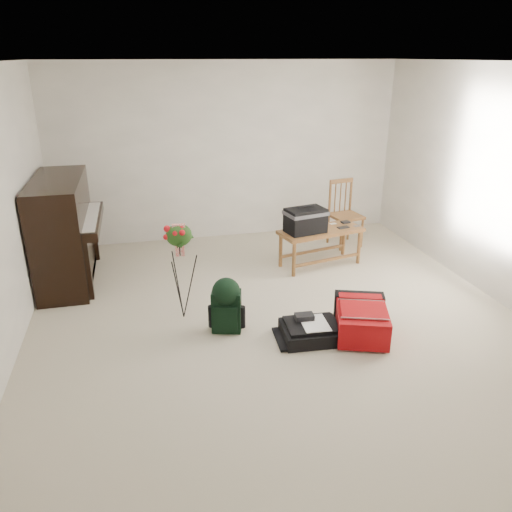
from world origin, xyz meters
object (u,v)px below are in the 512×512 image
object	(u,v)px
black_duffel	(311,331)
green_backpack	(226,303)
bench	(309,223)
dining_chair	(345,214)
flower_stand	(181,272)
piano	(65,233)
red_suitcase	(359,317)

from	to	relation	value
black_duffel	green_backpack	xyz separation A→B (m)	(-0.76, 0.34, 0.23)
bench	green_backpack	bearing A→B (deg)	-145.81
dining_chair	flower_stand	xyz separation A→B (m)	(-2.48, -1.64, 0.06)
piano	dining_chair	bearing A→B (deg)	5.71
bench	dining_chair	world-z (taller)	dining_chair
red_suitcase	piano	bearing A→B (deg)	165.13
dining_chair	red_suitcase	bearing A→B (deg)	-119.02
piano	red_suitcase	distance (m)	3.53
piano	black_duffel	world-z (taller)	piano
bench	green_backpack	size ratio (longest dim) A/B	2.04
piano	flower_stand	distance (m)	1.78
bench	flower_stand	size ratio (longest dim) A/B	1.09
dining_chair	flower_stand	bearing A→B (deg)	-156.15
red_suitcase	dining_chair	bearing A→B (deg)	90.04
black_duffel	flower_stand	world-z (taller)	flower_stand
piano	dining_chair	xyz separation A→B (m)	(3.72, 0.37, -0.14)
green_backpack	flower_stand	size ratio (longest dim) A/B	0.53
flower_stand	bench	bearing A→B (deg)	35.39
red_suitcase	flower_stand	size ratio (longest dim) A/B	0.80
bench	black_duffel	size ratio (longest dim) A/B	1.96
black_duffel	green_backpack	size ratio (longest dim) A/B	1.04
bench	flower_stand	xyz separation A→B (m)	(-1.71, -1.00, -0.07)
piano	dining_chair	size ratio (longest dim) A/B	1.61
dining_chair	red_suitcase	distance (m)	2.50
red_suitcase	green_backpack	bearing A→B (deg)	-174.84
green_backpack	piano	bearing A→B (deg)	150.75
piano	black_duffel	xyz separation A→B (m)	(2.40, -1.99, -0.51)
bench	dining_chair	xyz separation A→B (m)	(0.76, 0.65, -0.13)
piano	black_duffel	size ratio (longest dim) A/B	2.56
piano	black_duffel	bearing A→B (deg)	-39.71
black_duffel	flower_stand	size ratio (longest dim) A/B	0.55
bench	red_suitcase	xyz separation A→B (m)	(-0.06, -1.70, -0.43)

